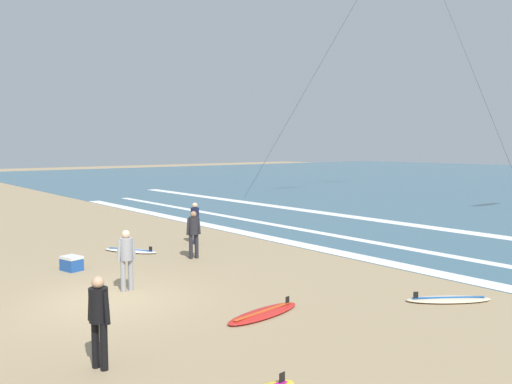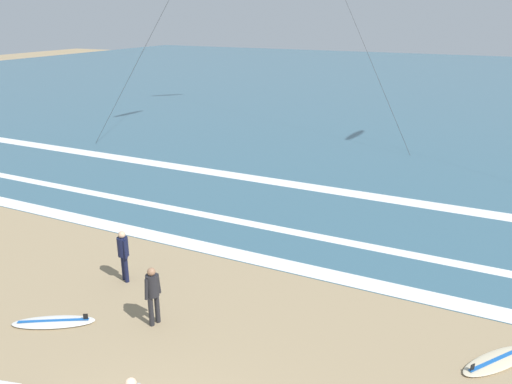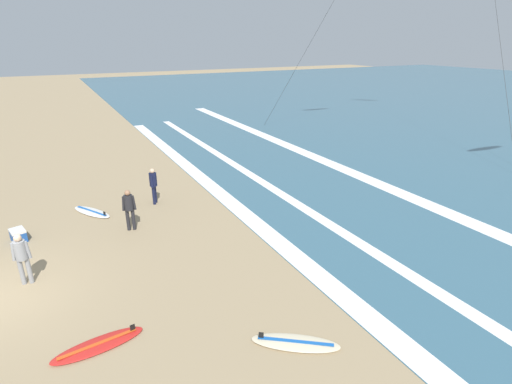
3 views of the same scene
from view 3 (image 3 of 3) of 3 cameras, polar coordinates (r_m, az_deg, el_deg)
name	(u,v)px [view 3 (image 3 of 3)]	position (r m, az deg, el deg)	size (l,w,h in m)	color
wave_foam_shoreline	(272,237)	(14.43, 2.39, -6.55)	(44.92, 0.76, 0.01)	white
wave_foam_mid_break	(315,215)	(16.30, 8.59, -3.37)	(44.43, 0.52, 0.01)	white
wave_foam_outer_break	(436,208)	(18.48, 24.57, -2.13)	(58.51, 0.91, 0.01)	white
surfer_left_far	(129,206)	(15.33, -17.87, -1.99)	(0.32, 0.51, 1.60)	#232328
surfer_right_near	(153,183)	(17.55, -14.62, 1.29)	(0.49, 0.33, 1.60)	#141938
surfer_left_near	(21,255)	(13.29, -30.79, -7.80)	(0.32, 0.52, 1.60)	gray
surfboard_right_spare	(92,212)	(17.72, -22.63, -2.67)	(2.11, 1.58, 0.25)	silver
surfboard_left_pile	(295,343)	(10.00, 5.72, -20.87)	(1.72, 2.05, 0.25)	beige
surfboard_foreground_flat	(99,345)	(10.57, -21.81, -19.84)	(0.82, 2.15, 0.25)	red
cooler_box	(18,235)	(16.45, -31.13, -5.37)	(0.71, 0.59, 0.44)	#1E4C9E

